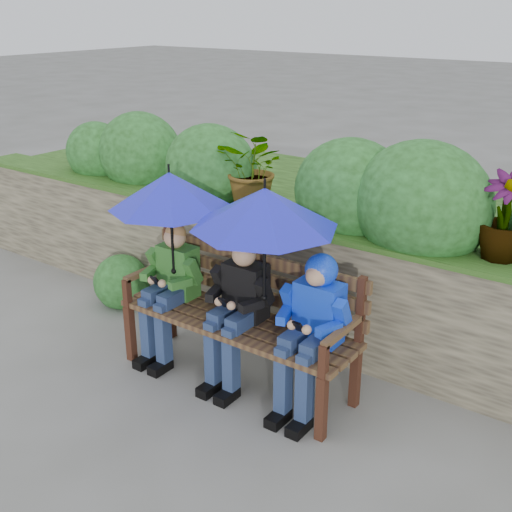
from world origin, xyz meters
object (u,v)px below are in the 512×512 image
Objects in this scene: boy_right at (312,321)px; umbrella_right at (265,208)px; boy_left at (170,284)px; park_bench at (242,310)px; boy_middle at (238,305)px; umbrella_left at (170,190)px.

umbrella_right is at bearing -175.45° from boy_right.
boy_left is 1.18m from umbrella_right.
umbrella_right reaches higher than park_bench.
boy_left reaches higher than park_bench.
boy_middle is 1.12× the size of umbrella_right.
boy_right is at bearing 0.42° from boy_left.
boy_middle is at bearing -0.66° from umbrella_left.
umbrella_left is at bearing 8.70° from boy_left.
boy_right is at bearing -6.53° from park_bench.
umbrella_right is (0.26, -0.10, 0.84)m from park_bench.
umbrella_left is (-1.22, -0.00, 0.69)m from boy_right.
umbrella_right is at bearing -1.27° from boy_left.
boy_right reaches higher than park_bench.
boy_left is 0.65m from boy_middle.
park_bench is 0.64m from boy_right.
boy_right is at bearing 0.16° from umbrella_left.
park_bench is 0.64m from boy_left.
umbrella_right is (0.24, -0.02, 0.76)m from boy_middle.
boy_middle is at bearing -75.20° from park_bench.
park_bench is 1.87× the size of umbrella_right.
boy_middle is 0.61m from boy_right.
boy_right is at bearing 0.99° from boy_middle.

